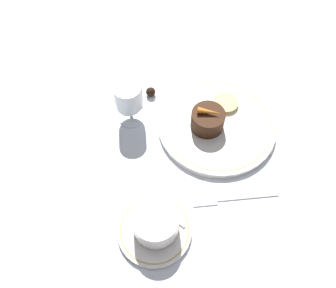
{
  "coord_description": "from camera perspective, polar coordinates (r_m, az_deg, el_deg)",
  "views": [
    {
      "loc": [
        -0.44,
        0.11,
        0.63
      ],
      "look_at": [
        -0.08,
        0.1,
        0.04
      ],
      "focal_mm": 35.0,
      "sensor_mm": 36.0,
      "label": 1
    }
  ],
  "objects": [
    {
      "name": "wine_glass",
      "position": [
        0.73,
        -6.88,
        7.79
      ],
      "size": [
        0.06,
        0.06,
        0.11
      ],
      "color": "silver",
      "rests_on": "ground_plane"
    },
    {
      "name": "coffee_cup",
      "position": [
        0.62,
        -2.15,
        -13.37
      ],
      "size": [
        0.11,
        0.09,
        0.06
      ],
      "color": "white",
      "rests_on": "saucer"
    },
    {
      "name": "saucer",
      "position": [
        0.65,
        -2.36,
        -14.66
      ],
      "size": [
        0.14,
        0.14,
        0.01
      ],
      "color": "white",
      "rests_on": "ground_plane"
    },
    {
      "name": "fork",
      "position": [
        0.69,
        10.0,
        -9.35
      ],
      "size": [
        0.03,
        0.18,
        0.01
      ],
      "color": "silver",
      "rests_on": "ground_plane"
    },
    {
      "name": "dessert_cake",
      "position": [
        0.74,
        6.91,
        4.19
      ],
      "size": [
        0.08,
        0.08,
        0.05
      ],
      "color": "#381E0F",
      "rests_on": "dinner_plate"
    },
    {
      "name": "ground_plane",
      "position": [
        0.78,
        7.37,
        3.75
      ],
      "size": [
        3.0,
        3.0,
        0.0
      ],
      "primitive_type": "plane",
      "color": "white"
    },
    {
      "name": "chocolate_truffle",
      "position": [
        0.82,
        -3.04,
        9.04
      ],
      "size": [
        0.02,
        0.02,
        0.02
      ],
      "color": "black",
      "rests_on": "ground_plane"
    },
    {
      "name": "carrot_garnish",
      "position": [
        0.71,
        7.15,
        5.59
      ],
      "size": [
        0.02,
        0.05,
        0.01
      ],
      "color": "orange",
      "rests_on": "dessert_cake"
    },
    {
      "name": "pineapple_slice",
      "position": [
        0.79,
        10.01,
        7.04
      ],
      "size": [
        0.06,
        0.06,
        0.01
      ],
      "color": "#EFE075",
      "rests_on": "dinner_plate"
    },
    {
      "name": "dinner_plate",
      "position": [
        0.77,
        8.45,
        3.47
      ],
      "size": [
        0.27,
        0.27,
        0.01
      ],
      "color": "white",
      "rests_on": "ground_plane"
    },
    {
      "name": "spoon",
      "position": [
        0.66,
        -1.88,
        -10.46
      ],
      "size": [
        0.09,
        0.09,
        0.0
      ],
      "color": "silver",
      "rests_on": "saucer"
    }
  ]
}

